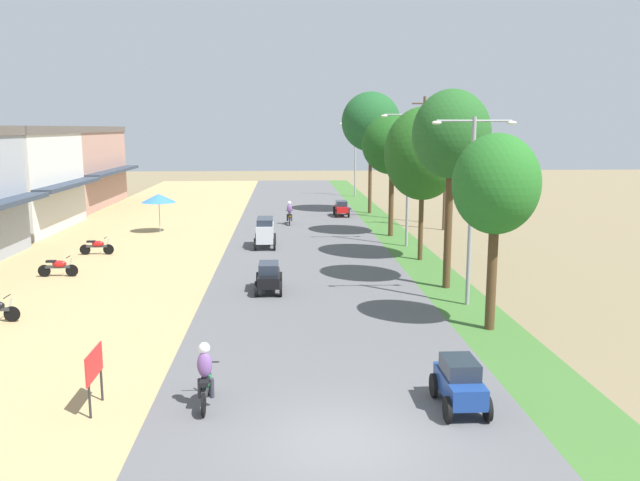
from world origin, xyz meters
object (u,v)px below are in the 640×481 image
at_px(streetlamp_mid, 408,170).
at_px(median_tree_fifth, 371,122).
at_px(car_hatchback_blue, 460,382).
at_px(utility_pole_far, 446,167).
at_px(car_sedan_black, 269,276).
at_px(car_sedan_red, 341,208).
at_px(streetlamp_near, 471,198).
at_px(parked_motorbike_second, 58,266).
at_px(motorbike_ahead_second, 289,213).
at_px(median_tree_third, 423,154).
at_px(street_signboard, 94,368).
at_px(median_tree_nearest, 496,185).
at_px(car_van_silver, 265,231).
at_px(streetlamp_far, 355,153).
at_px(utility_pole_near, 423,158).
at_px(median_tree_fourth, 392,145).
at_px(vendor_umbrella, 159,198).
at_px(motorbike_foreground_rider, 206,376).
at_px(parked_motorbike_third, 97,246).
at_px(median_tree_second, 451,135).

bearing_deg(streetlamp_mid, median_tree_fifth, 90.75).
bearing_deg(car_hatchback_blue, utility_pole_far, 76.76).
xyz_separation_m(car_sedan_black, car_sedan_red, (5.05, 22.80, 0.00)).
bearing_deg(streetlamp_near, streetlamp_mid, 90.00).
bearing_deg(parked_motorbike_second, motorbike_ahead_second, 55.38).
bearing_deg(median_tree_third, street_signboard, -123.85).
height_order(median_tree_third, motorbike_ahead_second, median_tree_third).
bearing_deg(median_tree_nearest, car_van_silver, 117.49).
xyz_separation_m(street_signboard, streetlamp_far, (11.60, 48.24, 3.21)).
distance_m(street_signboard, motorbike_ahead_second, 30.28).
distance_m(median_tree_fifth, utility_pole_near, 6.24).
bearing_deg(median_tree_fourth, median_tree_nearest, -89.32).
bearing_deg(median_tree_fifth, median_tree_nearest, -89.82).
xyz_separation_m(parked_motorbike_second, car_sedan_red, (14.72, 19.52, 0.19)).
height_order(vendor_umbrella, streetlamp_mid, streetlamp_mid).
xyz_separation_m(utility_pole_near, car_van_silver, (-11.10, -9.92, -3.65)).
bearing_deg(streetlamp_near, utility_pole_far, 78.73).
distance_m(parked_motorbike_second, motorbike_foreground_rider, 16.68).
relative_size(parked_motorbike_third, streetlamp_mid, 0.24).
relative_size(vendor_umbrella, utility_pole_far, 0.31).
height_order(median_tree_nearest, utility_pole_far, utility_pole_far).
relative_size(motorbike_foreground_rider, motorbike_ahead_second, 1.00).
xyz_separation_m(vendor_umbrella, median_tree_nearest, (15.00, -21.17, 2.62)).
bearing_deg(median_tree_second, car_van_silver, 129.49).
xyz_separation_m(median_tree_second, car_hatchback_blue, (-2.69, -11.86, -5.73)).
xyz_separation_m(median_tree_nearest, utility_pole_far, (3.79, 21.56, -0.71)).
height_order(parked_motorbike_second, parked_motorbike_third, same).
height_order(median_tree_second, car_sedan_black, median_tree_second).
xyz_separation_m(median_tree_nearest, motorbike_foreground_rider, (-8.85, -5.70, -4.08)).
bearing_deg(median_tree_fifth, motorbike_foreground_rider, -103.78).
relative_size(median_tree_fifth, car_hatchback_blue, 4.74).
relative_size(parked_motorbike_second, median_tree_third, 0.23).
height_order(median_tree_nearest, car_hatchback_blue, median_tree_nearest).
bearing_deg(utility_pole_far, median_tree_fifth, 114.68).
relative_size(street_signboard, utility_pole_near, 0.17).
distance_m(median_tree_fourth, car_sedan_red, 10.71).
bearing_deg(streetlamp_far, parked_motorbike_third, -120.73).
xyz_separation_m(streetlamp_mid, utility_pole_far, (3.69, 6.12, -0.23)).
bearing_deg(parked_motorbike_third, median_tree_fourth, 17.17).
bearing_deg(car_hatchback_blue, streetlamp_far, 86.68).
xyz_separation_m(median_tree_fifth, car_sedan_black, (-7.49, -24.59, -6.49)).
relative_size(parked_motorbike_third, median_tree_third, 0.23).
bearing_deg(car_hatchback_blue, median_tree_fifth, 85.84).
relative_size(utility_pole_near, car_sedan_black, 3.97).
distance_m(street_signboard, median_tree_third, 21.23).
distance_m(median_tree_fifth, car_sedan_red, 7.16).
bearing_deg(car_van_silver, streetlamp_far, 73.40).
height_order(streetlamp_near, car_sedan_black, streetlamp_near).
bearing_deg(car_sedan_black, median_tree_second, 2.20).
bearing_deg(median_tree_second, utility_pole_far, 76.41).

